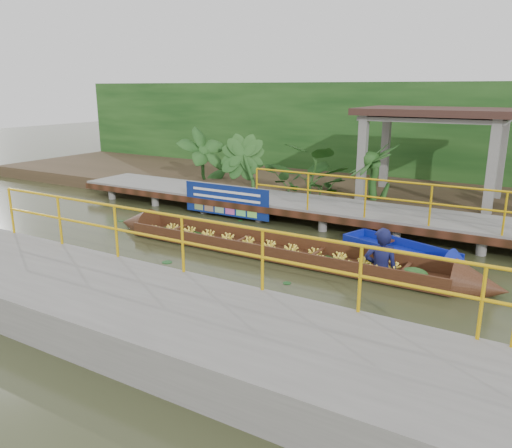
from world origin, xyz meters
The scene contains 10 objects.
ground centered at (0.00, 0.00, 0.00)m, with size 80.00×80.00×0.00m, color #2A2F17.
land_strip centered at (0.00, 7.50, 0.23)m, with size 30.00×8.00×0.45m, color #362B1B.
far_dock centered at (0.02, 3.43, 0.48)m, with size 16.00×2.06×1.66m.
near_dock centered at (1.00, -4.20, 0.30)m, with size 18.00×2.40×1.73m.
pavilion centered at (3.00, 6.30, 2.82)m, with size 4.40×3.00×3.00m.
foliage_backdrop centered at (0.00, 10.00, 2.00)m, with size 30.00×0.80×4.00m, color #133912.
vendor_boat centered at (1.30, 0.23, 0.28)m, with size 9.81×1.07×2.31m.
moored_blue_boat centered at (4.11, 1.32, 0.13)m, with size 3.21×1.77×0.75m.
blue_banner centered at (-2.02, 2.48, 0.56)m, with size 2.92×0.04×0.91m.
tropical_plants centered at (1.24, 5.30, 1.46)m, with size 14.62×1.62×2.03m.
Camera 1 is at (6.10, -9.51, 3.78)m, focal length 35.00 mm.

